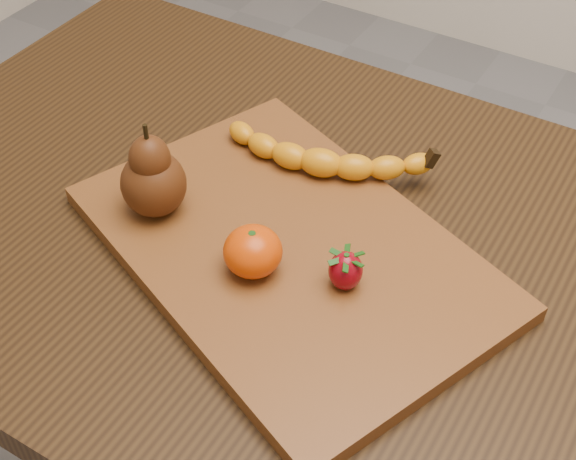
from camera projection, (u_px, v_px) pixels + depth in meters
The scene contains 6 objects.
table at pixel (269, 280), 0.97m from camera, with size 1.00×0.70×0.76m.
cutting_board at pixel (288, 250), 0.86m from camera, with size 0.45×0.30×0.02m, color brown.
banana at pixel (321, 163), 0.92m from camera, with size 0.22×0.06×0.03m, color orange, non-canonical shape.
pear at pixel (151, 169), 0.85m from camera, with size 0.07×0.07×0.11m, color #47210B, non-canonical shape.
mandarin at pixel (253, 251), 0.80m from camera, with size 0.06×0.06×0.05m, color #CB3B02.
strawberry at pixel (346, 269), 0.79m from camera, with size 0.03×0.03×0.04m, color maroon, non-canonical shape.
Camera 1 is at (0.36, -0.55, 1.38)m, focal length 50.00 mm.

